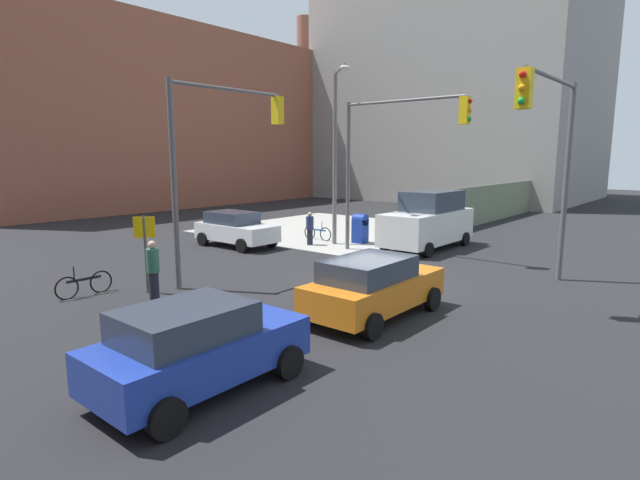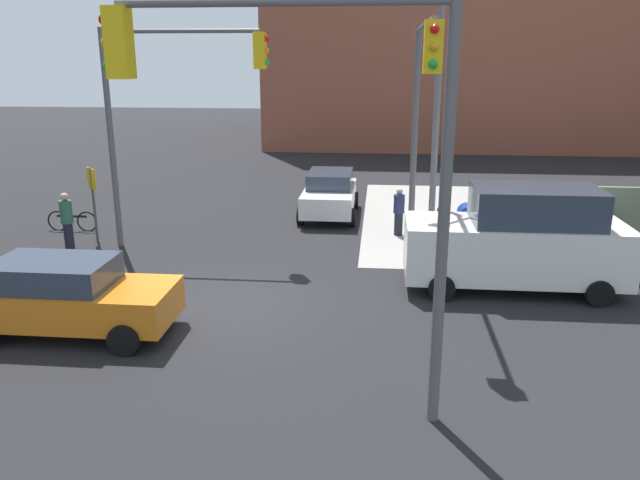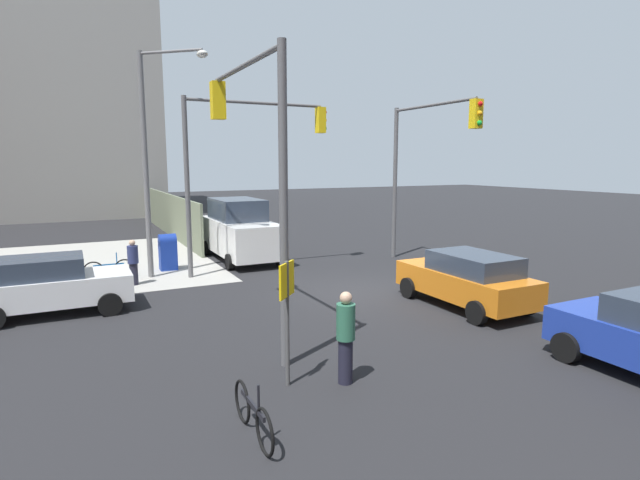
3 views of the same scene
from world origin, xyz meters
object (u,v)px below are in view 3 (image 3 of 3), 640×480
traffic_signal_nw_corner (252,144)px  traffic_signal_se_corner (424,152)px  bicycle_leaning_on_fence (109,269)px  hatchback_orange (467,279)px  pedestrian_crossing (346,336)px  bicycle_at_crosswalk (253,415)px  van_white_delivery (240,230)px  mailbox_blue (168,251)px  pedestrian_waiting (133,262)px  hatchback_white (49,284)px  traffic_signal_ne_corner (245,150)px  street_lamp_corner (154,148)px

traffic_signal_nw_corner → traffic_signal_se_corner: size_ratio=1.00×
traffic_signal_se_corner → bicycle_leaning_on_fence: size_ratio=3.71×
traffic_signal_se_corner → hatchback_orange: (-5.50, 2.63, -3.76)m
pedestrian_crossing → bicycle_at_crosswalk: pedestrian_crossing is taller
van_white_delivery → mailbox_blue: bearing=104.7°
van_white_delivery → pedestrian_waiting: 5.51m
traffic_signal_nw_corner → van_white_delivery: (9.67, -2.70, -3.32)m
mailbox_blue → pedestrian_waiting: bearing=143.1°
hatchback_white → bicycle_leaning_on_fence: (3.88, -1.76, -0.50)m
bicycle_at_crosswalk → traffic_signal_ne_corner: bearing=-18.1°
traffic_signal_ne_corner → street_lamp_corner: (0.45, 3.21, 0.06)m
traffic_signal_se_corner → traffic_signal_ne_corner: same height
pedestrian_waiting → bicycle_leaning_on_fence: (1.40, 0.70, -0.47)m
bicycle_leaning_on_fence → van_white_delivery: bearing=-75.1°
traffic_signal_nw_corner → bicycle_leaning_on_fence: size_ratio=3.71×
hatchback_orange → pedestrian_crossing: (-2.87, 5.67, 0.10)m
traffic_signal_se_corner → pedestrian_waiting: 11.75m
hatchback_orange → traffic_signal_ne_corner: bearing=29.4°
bicycle_at_crosswalk → hatchback_white: bearing=19.2°
street_lamp_corner → traffic_signal_se_corner: bearing=-103.4°
traffic_signal_nw_corner → traffic_signal_ne_corner: (7.13, -2.18, 0.05)m
pedestrian_crossing → hatchback_orange: bearing=-45.1°
traffic_signal_ne_corner → pedestrian_waiting: (-0.30, 4.18, -3.83)m
street_lamp_corner → bicycle_at_crosswalk: (-11.76, 0.47, -4.35)m
traffic_signal_se_corner → van_white_delivery: bearing=54.7°
street_lamp_corner → bicycle_at_crosswalk: street_lamp_corner is taller
pedestrian_waiting → bicycle_at_crosswalk: pedestrian_waiting is taller
traffic_signal_nw_corner → hatchback_orange: bearing=-92.7°
hatchback_orange → pedestrian_crossing: size_ratio=2.39×
traffic_signal_ne_corner → pedestrian_crossing: traffic_signal_ne_corner is taller
traffic_signal_ne_corner → hatchback_orange: 9.34m
traffic_signal_se_corner → mailbox_blue: bearing=69.1°
pedestrian_waiting → bicycle_at_crosswalk: 11.02m
traffic_signal_nw_corner → pedestrian_crossing: size_ratio=3.62×
hatchback_orange → bicycle_at_crosswalk: size_ratio=2.46×
traffic_signal_se_corner → bicycle_at_crosswalk: (-9.38, 10.50, -4.26)m
street_lamp_corner → hatchback_white: street_lamp_corner is taller
van_white_delivery → bicycle_leaning_on_fence: (-1.44, 5.40, -0.93)m
traffic_signal_nw_corner → van_white_delivery: traffic_signal_nw_corner is taller
street_lamp_corner → bicycle_leaning_on_fence: 4.71m
street_lamp_corner → traffic_signal_ne_corner: bearing=-98.0°
hatchback_white → pedestrian_waiting: (2.48, -2.46, -0.03)m
hatchback_orange → van_white_delivery: van_white_delivery is taller
hatchback_orange → pedestrian_waiting: (7.13, 8.37, -0.03)m
hatchback_orange → pedestrian_crossing: 6.36m
street_lamp_corner → hatchback_white: (-3.23, 3.43, -3.86)m
traffic_signal_nw_corner → traffic_signal_se_corner: (5.21, -9.00, 0.01)m
traffic_signal_se_corner → bicycle_at_crosswalk: traffic_signal_se_corner is taller
traffic_signal_nw_corner → pedestrian_crossing: traffic_signal_nw_corner is taller
pedestrian_crossing → mailbox_blue: bearing=23.8°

